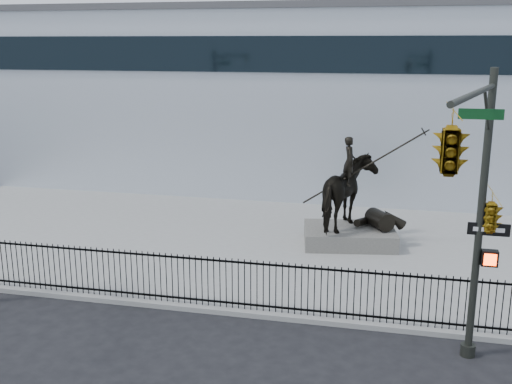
# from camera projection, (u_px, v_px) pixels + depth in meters

# --- Properties ---
(ground) EXTENTS (120.00, 120.00, 0.00)m
(ground) POSITION_uv_depth(u_px,v_px,m) (195.00, 330.00, 16.12)
(ground) COLOR black
(ground) RESTS_ON ground
(plaza) EXTENTS (30.00, 12.00, 0.15)m
(plaza) POSITION_uv_depth(u_px,v_px,m) (254.00, 244.00, 22.73)
(plaza) COLOR gray
(plaza) RESTS_ON ground
(building) EXTENTS (44.00, 14.00, 9.00)m
(building) POSITION_uv_depth(u_px,v_px,m) (305.00, 97.00, 33.94)
(building) COLOR silver
(building) RESTS_ON ground
(picket_fence) EXTENTS (22.10, 0.10, 1.50)m
(picket_fence) POSITION_uv_depth(u_px,v_px,m) (209.00, 281.00, 17.09)
(picket_fence) COLOR black
(picket_fence) RESTS_ON plaza
(statue_plinth) EXTENTS (3.67, 2.80, 0.63)m
(statue_plinth) POSITION_uv_depth(u_px,v_px,m) (349.00, 236.00, 22.46)
(statue_plinth) COLOR #504E49
(statue_plinth) RESTS_ON plaza
(equestrian_statue) EXTENTS (4.23, 2.97, 3.63)m
(equestrian_statue) POSITION_uv_depth(u_px,v_px,m) (353.00, 194.00, 22.06)
(equestrian_statue) COLOR black
(equestrian_statue) RESTS_ON statue_plinth
(traffic_signal_right) EXTENTS (2.17, 6.86, 7.00)m
(traffic_signal_right) POSITION_uv_depth(u_px,v_px,m) (473.00, 184.00, 11.66)
(traffic_signal_right) COLOR #262923
(traffic_signal_right) RESTS_ON ground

